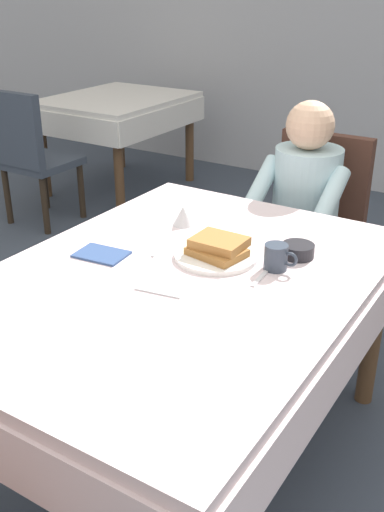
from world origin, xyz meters
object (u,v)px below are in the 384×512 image
at_px(diner_person, 303,203).
at_px(bowl_butter, 298,250).
at_px(breakfast_stack, 218,247).
at_px(cup_coffee, 276,257).
at_px(dining_table_main, 178,299).
at_px(knife_right_of_plate, 265,273).
at_px(spoon_near_edge, 158,293).
at_px(background_chair_empty, 29,151).
at_px(syrup_pitcher, 183,216).
at_px(background_table_far, 117,112).
at_px(plate_breakfast, 216,256).
at_px(chair_diner, 313,221).
at_px(fork_left_of_plate, 166,247).

xyz_separation_m(diner_person, bowl_butter, (0.26, -0.69, 0.09)).
height_order(breakfast_stack, cup_coffee, cup_coffee).
bearing_deg(breakfast_stack, diner_person, 93.08).
bearing_deg(bowl_butter, diner_person, 111.05).
height_order(dining_table_main, knife_right_of_plate, knife_right_of_plate).
distance_m(spoon_near_edge, background_chair_empty, 2.57).
xyz_separation_m(cup_coffee, spoon_near_edge, (-0.23, -0.34, -0.04)).
bearing_deg(background_chair_empty, dining_table_main, -32.70).
xyz_separation_m(spoon_near_edge, background_chair_empty, (-2.10, 1.47, -0.21)).
xyz_separation_m(syrup_pitcher, spoon_near_edge, (0.23, -0.49, -0.04)).
bearing_deg(knife_right_of_plate, background_chair_empty, 58.44).
relative_size(syrup_pitcher, background_table_far, 0.07).
xyz_separation_m(diner_person, knife_right_of_plate, (0.23, -0.86, 0.07)).
relative_size(bowl_butter, knife_right_of_plate, 0.55).
bearing_deg(syrup_pitcher, background_chair_empty, 152.36).
bearing_deg(cup_coffee, dining_table_main, -140.38).
bearing_deg(diner_person, bowl_butter, 111.05).
bearing_deg(plate_breakfast, background_chair_empty, 151.21).
xyz_separation_m(knife_right_of_plate, background_chair_empty, (-2.31, 1.19, -0.21)).
distance_m(plate_breakfast, cup_coffee, 0.21).
relative_size(chair_diner, background_table_far, 0.83).
bearing_deg(background_table_far, knife_right_of_plate, -42.72).
bearing_deg(knife_right_of_plate, dining_table_main, 119.16).
height_order(chair_diner, cup_coffee, chair_diner).
height_order(knife_right_of_plate, spoon_near_edge, same).
xyz_separation_m(plate_breakfast, background_chair_empty, (-2.12, 1.17, -0.22)).
xyz_separation_m(dining_table_main, fork_left_of_plate, (-0.15, 0.15, 0.09)).
bearing_deg(diner_person, chair_diner, -90.00).
height_order(spoon_near_edge, background_table_far, spoon_near_edge).
bearing_deg(diner_person, spoon_near_edge, 90.75).
distance_m(dining_table_main, background_table_far, 3.09).
distance_m(chair_diner, fork_left_of_plate, 1.05).
xyz_separation_m(plate_breakfast, spoon_near_edge, (-0.02, -0.31, -0.01)).
relative_size(chair_diner, fork_left_of_plate, 5.17).
height_order(plate_breakfast, background_table_far, plate_breakfast).
height_order(plate_breakfast, spoon_near_edge, plate_breakfast).
bearing_deg(chair_diner, plate_breakfast, 92.17).
bearing_deg(bowl_butter, plate_breakfast, -145.33).
bearing_deg(chair_diner, breakfast_stack, 92.60).
bearing_deg(breakfast_stack, plate_breakfast, 174.37).
relative_size(diner_person, knife_right_of_plate, 5.60).
distance_m(cup_coffee, bowl_butter, 0.13).
height_order(diner_person, bowl_butter, diner_person).
xyz_separation_m(diner_person, breakfast_stack, (0.05, -0.84, 0.12)).
xyz_separation_m(plate_breakfast, background_table_far, (-2.12, 2.12, -0.13)).
height_order(breakfast_stack, bowl_butter, breakfast_stack).
height_order(dining_table_main, diner_person, diner_person).
height_order(diner_person, breakfast_stack, diner_person).
height_order(dining_table_main, background_table_far, same).
bearing_deg(dining_table_main, cup_coffee, 39.62).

